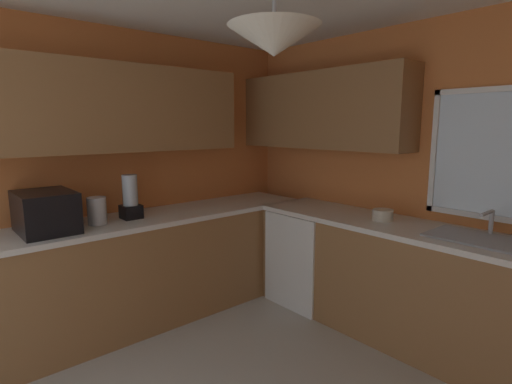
% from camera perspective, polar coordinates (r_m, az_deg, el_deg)
% --- Properties ---
extents(room_shell, '(4.05, 3.66, 2.53)m').
position_cam_1_polar(room_shell, '(2.55, 4.02, 10.48)').
color(room_shell, '#D17238').
rests_on(room_shell, ground_plane).
extents(counter_run_left, '(0.65, 3.27, 0.91)m').
position_cam_1_polar(counter_run_left, '(3.56, -16.63, -10.72)').
color(counter_run_left, olive).
rests_on(counter_run_left, ground_plane).
extents(counter_run_back, '(3.14, 0.65, 0.91)m').
position_cam_1_polar(counter_run_back, '(3.28, 24.52, -12.99)').
color(counter_run_back, olive).
rests_on(counter_run_back, ground_plane).
extents(dishwasher, '(0.60, 0.60, 0.87)m').
position_cam_1_polar(dishwasher, '(3.87, 7.69, -9.11)').
color(dishwasher, white).
rests_on(dishwasher, ground_plane).
extents(microwave, '(0.48, 0.36, 0.29)m').
position_cam_1_polar(microwave, '(3.20, -27.88, -2.52)').
color(microwave, black).
rests_on(microwave, counter_run_left).
extents(kettle, '(0.14, 0.14, 0.21)m').
position_cam_1_polar(kettle, '(3.28, -21.79, -2.52)').
color(kettle, '#B7B7BC').
rests_on(kettle, counter_run_left).
extents(sink_assembly, '(0.64, 0.40, 0.19)m').
position_cam_1_polar(sink_assembly, '(3.05, 29.52, -5.80)').
color(sink_assembly, '#9EA0A5').
rests_on(sink_assembly, counter_run_back).
extents(bowl, '(0.16, 0.16, 0.09)m').
position_cam_1_polar(bowl, '(3.34, 17.69, -3.15)').
color(bowl, beige).
rests_on(bowl, counter_run_back).
extents(blender_appliance, '(0.15, 0.15, 0.36)m').
position_cam_1_polar(blender_appliance, '(3.39, -17.52, -0.95)').
color(blender_appliance, black).
rests_on(blender_appliance, counter_run_left).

